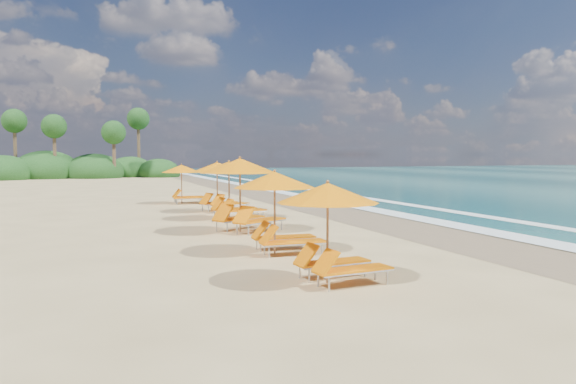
# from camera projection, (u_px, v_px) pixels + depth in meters

# --- Properties ---
(ground) EXTENTS (160.00, 160.00, 0.00)m
(ground) POSITION_uv_depth(u_px,v_px,m) (288.00, 224.00, 20.17)
(ground) COLOR tan
(ground) RESTS_ON ground
(wet_sand) EXTENTS (4.00, 160.00, 0.01)m
(wet_sand) POSITION_uv_depth(u_px,v_px,m) (381.00, 219.00, 21.59)
(wet_sand) COLOR #8B7453
(wet_sand) RESTS_ON ground
(surf_foam) EXTENTS (4.00, 160.00, 0.01)m
(surf_foam) POSITION_uv_depth(u_px,v_px,m) (437.00, 216.00, 22.54)
(surf_foam) COLOR white
(surf_foam) RESTS_ON ground
(station_0) EXTENTS (2.37, 2.22, 2.10)m
(station_0) POSITION_uv_depth(u_px,v_px,m) (334.00, 225.00, 10.86)
(station_0) COLOR olive
(station_0) RESTS_ON ground
(station_1) EXTENTS (2.47, 2.31, 2.21)m
(station_1) POSITION_uv_depth(u_px,v_px,m) (281.00, 206.00, 14.17)
(station_1) COLOR olive
(station_1) RESTS_ON ground
(station_2) EXTENTS (3.41, 3.41, 2.55)m
(station_2) POSITION_uv_depth(u_px,v_px,m) (244.00, 189.00, 18.03)
(station_2) COLOR olive
(station_2) RESTS_ON ground
(station_3) EXTENTS (2.79, 2.64, 2.39)m
(station_3) POSITION_uv_depth(u_px,v_px,m) (233.00, 186.00, 21.60)
(station_3) COLOR olive
(station_3) RESTS_ON ground
(station_4) EXTENTS (3.01, 2.97, 2.32)m
(station_4) POSITION_uv_depth(u_px,v_px,m) (220.00, 183.00, 24.47)
(station_4) COLOR olive
(station_4) RESTS_ON ground
(station_5) EXTENTS (2.37, 2.22, 2.12)m
(station_5) POSITION_uv_depth(u_px,v_px,m) (185.00, 181.00, 28.47)
(station_5) COLOR olive
(station_5) RESTS_ON ground
(treeline) EXTENTS (25.80, 8.80, 9.74)m
(treeline) POSITION_uv_depth(u_px,v_px,m) (57.00, 169.00, 59.02)
(treeline) COLOR #163D14
(treeline) RESTS_ON ground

